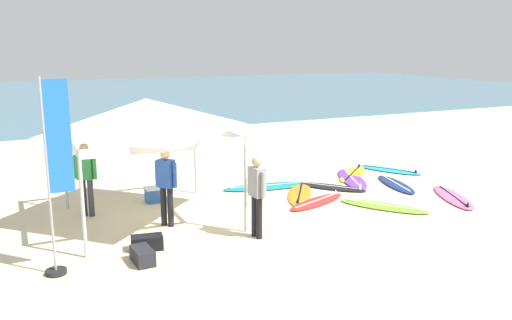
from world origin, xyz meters
TOP-DOWN VIEW (x-y plane):
  - ground_plane at (0.00, 0.00)m, footprint 80.00×80.00m
  - sea at (0.00, 31.42)m, footprint 80.00×36.00m
  - canopy_tent at (-2.80, 1.13)m, footprint 3.39×3.39m
  - surfboard_black at (2.36, 1.66)m, footprint 1.71×1.91m
  - surfboard_cyan at (5.14, 2.57)m, footprint 1.49×2.04m
  - surfboard_navy at (4.18, 1.13)m, footprint 1.04×2.12m
  - surfboard_red at (1.28, 0.62)m, footprint 2.07×1.26m
  - surfboard_teal at (0.83, 2.45)m, footprint 2.66×1.03m
  - surfboard_lime at (2.55, -0.39)m, footprint 1.75×2.13m
  - surfboard_pink at (4.68, -0.53)m, footprint 1.43×2.26m
  - surfboard_yellow at (3.80, 2.65)m, footprint 2.00×1.89m
  - surfboard_orange at (1.24, 1.42)m, footprint 1.72×2.19m
  - surfboard_purple at (3.41, 2.15)m, footprint 1.50×2.47m
  - person_green at (-4.05, 2.00)m, footprint 0.46×0.39m
  - person_blue at (-2.57, 0.56)m, footprint 0.40×0.45m
  - person_grey at (-1.10, -0.90)m, footprint 0.27×0.55m
  - banner_flag at (-4.90, -1.05)m, footprint 0.60×0.36m
  - gear_bag_near_tent at (-3.31, -0.61)m, footprint 0.64×0.41m
  - gear_bag_by_pole at (-3.54, -1.21)m, footprint 0.36×0.62m
  - cooler_box at (-2.36, 2.43)m, footprint 0.50×0.36m

SIDE VIEW (x-z plane):
  - ground_plane at x=0.00m, z-range 0.00..0.00m
  - surfboard_teal at x=0.83m, z-range -0.06..0.13m
  - surfboard_purple at x=3.41m, z-range -0.06..0.13m
  - surfboard_orange at x=1.24m, z-range -0.06..0.13m
  - surfboard_pink at x=4.68m, z-range -0.06..0.13m
  - surfboard_lime at x=2.55m, z-range -0.06..0.13m
  - surfboard_yellow at x=3.80m, z-range -0.06..0.13m
  - surfboard_navy at x=4.18m, z-range -0.06..0.13m
  - surfboard_cyan at x=5.14m, z-range -0.06..0.13m
  - surfboard_black at x=2.36m, z-range -0.06..0.13m
  - surfboard_red at x=1.28m, z-range -0.06..0.13m
  - sea at x=0.00m, z-range 0.00..0.10m
  - gear_bag_near_tent at x=-3.31m, z-range 0.00..0.28m
  - gear_bag_by_pole at x=-3.54m, z-range 0.00..0.28m
  - cooler_box at x=-2.36m, z-range 0.00..0.39m
  - person_green at x=-4.05m, z-range 0.13..1.84m
  - person_blue at x=-2.57m, z-range 0.13..1.84m
  - person_grey at x=-1.10m, z-range 0.13..1.84m
  - banner_flag at x=-4.90m, z-range -0.13..3.27m
  - canopy_tent at x=-2.80m, z-range 1.01..3.76m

